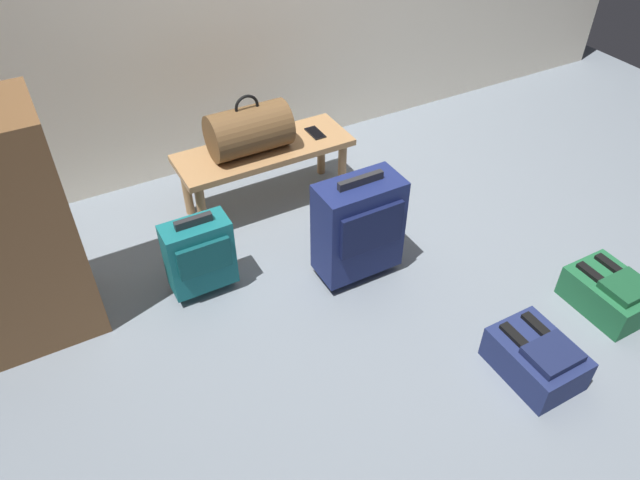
% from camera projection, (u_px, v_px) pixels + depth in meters
% --- Properties ---
extents(ground_plane, '(6.60, 6.60, 0.00)m').
position_uv_depth(ground_plane, '(399.00, 288.00, 2.99)').
color(ground_plane, slate).
extents(bench, '(1.00, 0.36, 0.39)m').
position_uv_depth(bench, '(264.00, 156.00, 3.33)').
color(bench, '#A87A4C').
rests_on(bench, ground).
extents(duffel_bag_brown, '(0.44, 0.26, 0.34)m').
position_uv_depth(duffel_bag_brown, '(249.00, 130.00, 3.18)').
color(duffel_bag_brown, brown).
rests_on(duffel_bag_brown, bench).
extents(cell_phone, '(0.07, 0.14, 0.01)m').
position_uv_depth(cell_phone, '(315.00, 133.00, 3.41)').
color(cell_phone, black).
rests_on(cell_phone, bench).
extents(suitcase_upright_navy, '(0.42, 0.24, 0.60)m').
position_uv_depth(suitcase_upright_navy, '(359.00, 226.00, 2.88)').
color(suitcase_upright_navy, navy).
rests_on(suitcase_upright_navy, ground).
extents(suitcase_small_teal, '(0.32, 0.19, 0.46)m').
position_uv_depth(suitcase_small_teal, '(199.00, 254.00, 2.83)').
color(suitcase_small_teal, '#14666B').
rests_on(suitcase_small_teal, ground).
extents(backpack_green, '(0.28, 0.38, 0.21)m').
position_uv_depth(backpack_green, '(610.00, 293.00, 2.83)').
color(backpack_green, '#1E6038').
rests_on(backpack_green, ground).
extents(backpack_navy, '(0.28, 0.38, 0.21)m').
position_uv_depth(backpack_navy, '(536.00, 358.00, 2.53)').
color(backpack_navy, navy).
rests_on(backpack_navy, ground).
extents(side_cabinet, '(0.56, 0.44, 1.10)m').
position_uv_depth(side_cabinet, '(3.00, 234.00, 2.46)').
color(side_cabinet, brown).
rests_on(side_cabinet, ground).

